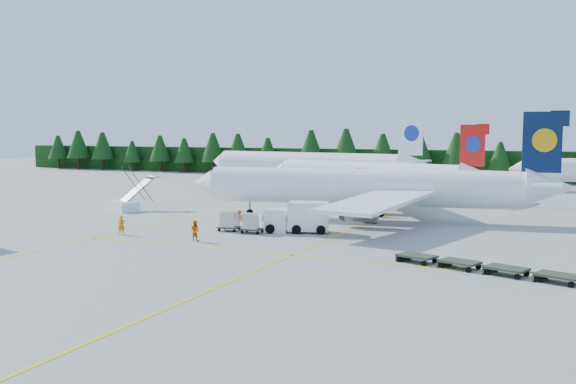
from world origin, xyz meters
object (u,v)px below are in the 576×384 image
at_px(airliner_navy, 355,188).
at_px(airliner_red, 363,174).
at_px(service_truck, 297,217).
at_px(airstairs, 124,203).

xyz_separation_m(airliner_navy, airliner_red, (-7.81, 27.10, -0.33)).
bearing_deg(airliner_navy, service_truck, -109.81).
bearing_deg(service_truck, airliner_red, 81.26).
distance_m(airstairs, service_truck, 27.52).
distance_m(airliner_navy, airstairs, 29.25).
bearing_deg(airliner_red, airliner_navy, -59.72).
bearing_deg(airliner_navy, airstairs, 179.67).
bearing_deg(service_truck, airstairs, 148.35).
bearing_deg(airliner_red, service_truck, -67.42).
height_order(airliner_red, airstairs, airliner_red).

